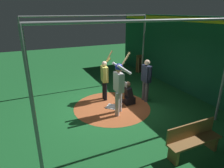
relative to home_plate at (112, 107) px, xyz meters
name	(u,v)px	position (x,y,z in m)	size (l,w,h in m)	color
ground_plane	(112,107)	(0.00, 0.00, -0.01)	(27.68, 27.68, 0.00)	#195B28
dirt_circle	(112,107)	(0.00, 0.00, -0.01)	(2.95, 2.95, 0.01)	#AD562D
home_plate	(112,107)	(0.00, 0.00, 0.00)	(0.42, 0.42, 0.01)	white
batter	(119,84)	(-0.02, 0.56, 1.13)	(0.68, 0.49, 2.19)	#B3B3B7
catcher	(128,95)	(-0.71, -0.02, 0.35)	(0.58, 0.40, 0.93)	black
umpire	(146,78)	(-1.48, 0.04, 0.97)	(0.22, 0.49, 1.74)	#4C4C51
visitor	(105,78)	(-0.03, -0.79, 0.94)	(0.58, 0.51, 2.02)	black
back_wall	(191,56)	(-3.75, 0.00, 1.66)	(0.23, 11.68, 3.32)	#145133
cage_frame	(112,48)	(0.00, 0.00, 2.29)	(5.73, 4.75, 3.33)	gray
bat_rack	(141,64)	(-3.51, -3.57, 0.48)	(0.58, 0.18, 1.05)	olive
bench	(193,139)	(-0.78, 3.28, 0.43)	(1.53, 0.36, 0.85)	olive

